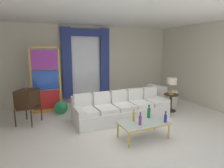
{
  "coord_description": "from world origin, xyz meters",
  "views": [
    {
      "loc": [
        -2.29,
        -4.47,
        2.18
      ],
      "look_at": [
        0.08,
        0.9,
        1.05
      ],
      "focal_mm": 30.99,
      "sensor_mm": 36.0,
      "label": 1
    }
  ],
  "objects_px": {
    "table_lamp_brass": "(172,82)",
    "bottle_ruby_flask": "(165,118)",
    "round_side_table": "(171,101)",
    "peacock_figurine": "(61,108)",
    "bottle_blue_decanter": "(140,120)",
    "stained_glass_divider": "(46,82)",
    "armchair_white": "(161,98)",
    "bottle_amber_squat": "(149,112)",
    "bottle_crystal_tall": "(134,116)",
    "vintage_tv": "(27,99)",
    "coffee_table": "(143,124)",
    "couch_white_long": "(121,109)"
  },
  "relations": [
    {
      "from": "table_lamp_brass",
      "to": "bottle_ruby_flask",
      "type": "bearing_deg",
      "value": -133.96
    },
    {
      "from": "round_side_table",
      "to": "peacock_figurine",
      "type": "bearing_deg",
      "value": 162.26
    },
    {
      "from": "bottle_blue_decanter",
      "to": "peacock_figurine",
      "type": "bearing_deg",
      "value": 118.07
    },
    {
      "from": "bottle_ruby_flask",
      "to": "stained_glass_divider",
      "type": "bearing_deg",
      "value": 127.42
    },
    {
      "from": "armchair_white",
      "to": "bottle_amber_squat",
      "type": "bearing_deg",
      "value": -134.54
    },
    {
      "from": "bottle_amber_squat",
      "to": "round_side_table",
      "type": "relative_size",
      "value": 0.58
    },
    {
      "from": "bottle_crystal_tall",
      "to": "round_side_table",
      "type": "xyz_separation_m",
      "value": [
        2.16,
        1.19,
        -0.18
      ]
    },
    {
      "from": "vintage_tv",
      "to": "peacock_figurine",
      "type": "bearing_deg",
      "value": 19.75
    },
    {
      "from": "vintage_tv",
      "to": "armchair_white",
      "type": "xyz_separation_m",
      "value": [
        4.58,
        -0.11,
        -0.44
      ]
    },
    {
      "from": "bottle_blue_decanter",
      "to": "round_side_table",
      "type": "distance_m",
      "value": 2.59
    },
    {
      "from": "peacock_figurine",
      "to": "table_lamp_brass",
      "type": "xyz_separation_m",
      "value": [
        3.51,
        -1.12,
        0.81
      ]
    },
    {
      "from": "coffee_table",
      "to": "stained_glass_divider",
      "type": "distance_m",
      "value": 3.56
    },
    {
      "from": "bottle_amber_squat",
      "to": "vintage_tv",
      "type": "bearing_deg",
      "value": 145.53
    },
    {
      "from": "peacock_figurine",
      "to": "bottle_crystal_tall",
      "type": "bearing_deg",
      "value": -59.73
    },
    {
      "from": "coffee_table",
      "to": "stained_glass_divider",
      "type": "relative_size",
      "value": 0.53
    },
    {
      "from": "bottle_ruby_flask",
      "to": "vintage_tv",
      "type": "bearing_deg",
      "value": 142.15
    },
    {
      "from": "bottle_amber_squat",
      "to": "round_side_table",
      "type": "height_order",
      "value": "bottle_amber_squat"
    },
    {
      "from": "armchair_white",
      "to": "table_lamp_brass",
      "type": "height_order",
      "value": "table_lamp_brass"
    },
    {
      "from": "couch_white_long",
      "to": "bottle_ruby_flask",
      "type": "relative_size",
      "value": 10.56
    },
    {
      "from": "round_side_table",
      "to": "bottle_amber_squat",
      "type": "bearing_deg",
      "value": -145.88
    },
    {
      "from": "armchair_white",
      "to": "stained_glass_divider",
      "type": "height_order",
      "value": "stained_glass_divider"
    },
    {
      "from": "vintage_tv",
      "to": "round_side_table",
      "type": "bearing_deg",
      "value": -9.74
    },
    {
      "from": "couch_white_long",
      "to": "bottle_crystal_tall",
      "type": "distance_m",
      "value": 1.29
    },
    {
      "from": "bottle_ruby_flask",
      "to": "armchair_white",
      "type": "relative_size",
      "value": 0.29
    },
    {
      "from": "vintage_tv",
      "to": "peacock_figurine",
      "type": "xyz_separation_m",
      "value": [
        0.98,
        0.35,
        -0.51
      ]
    },
    {
      "from": "couch_white_long",
      "to": "round_side_table",
      "type": "relative_size",
      "value": 4.93
    },
    {
      "from": "bottle_blue_decanter",
      "to": "table_lamp_brass",
      "type": "height_order",
      "value": "table_lamp_brass"
    },
    {
      "from": "round_side_table",
      "to": "couch_white_long",
      "type": "bearing_deg",
      "value": 178.62
    },
    {
      "from": "coffee_table",
      "to": "peacock_figurine",
      "type": "height_order",
      "value": "peacock_figurine"
    },
    {
      "from": "couch_white_long",
      "to": "table_lamp_brass",
      "type": "bearing_deg",
      "value": -1.38
    },
    {
      "from": "couch_white_long",
      "to": "peacock_figurine",
      "type": "distance_m",
      "value": 1.95
    },
    {
      "from": "stained_glass_divider",
      "to": "coffee_table",
      "type": "bearing_deg",
      "value": -56.68
    },
    {
      "from": "bottle_amber_squat",
      "to": "vintage_tv",
      "type": "height_order",
      "value": "vintage_tv"
    },
    {
      "from": "bottle_ruby_flask",
      "to": "couch_white_long",
      "type": "bearing_deg",
      "value": 103.49
    },
    {
      "from": "stained_glass_divider",
      "to": "round_side_table",
      "type": "xyz_separation_m",
      "value": [
        3.89,
        -1.58,
        -0.7
      ]
    },
    {
      "from": "bottle_amber_squat",
      "to": "bottle_ruby_flask",
      "type": "bearing_deg",
      "value": -64.24
    },
    {
      "from": "couch_white_long",
      "to": "armchair_white",
      "type": "distance_m",
      "value": 2.06
    },
    {
      "from": "coffee_table",
      "to": "armchair_white",
      "type": "height_order",
      "value": "armchair_white"
    },
    {
      "from": "bottle_crystal_tall",
      "to": "bottle_ruby_flask",
      "type": "distance_m",
      "value": 0.75
    },
    {
      "from": "coffee_table",
      "to": "table_lamp_brass",
      "type": "bearing_deg",
      "value": 34.2
    },
    {
      "from": "round_side_table",
      "to": "bottle_ruby_flask",
      "type": "bearing_deg",
      "value": -133.96
    },
    {
      "from": "coffee_table",
      "to": "bottle_amber_squat",
      "type": "distance_m",
      "value": 0.38
    },
    {
      "from": "bottle_ruby_flask",
      "to": "peacock_figurine",
      "type": "bearing_deg",
      "value": 126.92
    },
    {
      "from": "bottle_ruby_flask",
      "to": "round_side_table",
      "type": "xyz_separation_m",
      "value": [
        1.5,
        1.55,
        -0.16
      ]
    },
    {
      "from": "bottle_blue_decanter",
      "to": "bottle_ruby_flask",
      "type": "relative_size",
      "value": 1.11
    },
    {
      "from": "table_lamp_brass",
      "to": "bottle_crystal_tall",
      "type": "bearing_deg",
      "value": -151.0
    },
    {
      "from": "bottle_blue_decanter",
      "to": "bottle_amber_squat",
      "type": "xyz_separation_m",
      "value": [
        0.44,
        0.3,
        0.02
      ]
    },
    {
      "from": "peacock_figurine",
      "to": "round_side_table",
      "type": "xyz_separation_m",
      "value": [
        3.51,
        -1.12,
        0.14
      ]
    },
    {
      "from": "bottle_blue_decanter",
      "to": "armchair_white",
      "type": "xyz_separation_m",
      "value": [
        2.23,
        2.11,
        -0.25
      ]
    },
    {
      "from": "vintage_tv",
      "to": "table_lamp_brass",
      "type": "relative_size",
      "value": 2.36
    }
  ]
}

